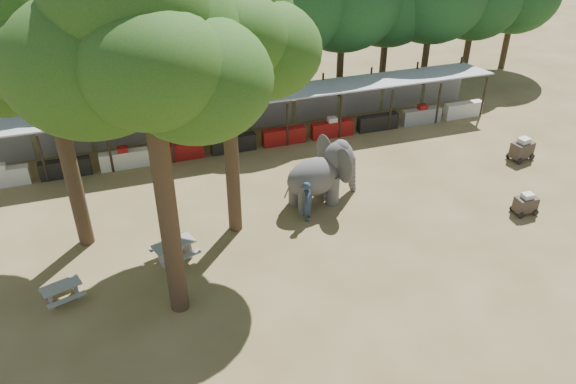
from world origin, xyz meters
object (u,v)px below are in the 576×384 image
object	(u,v)px
cart_front	(526,204)
cart_back	(522,149)
yard_tree_left	(37,42)
picnic_table_near	(62,291)
yard_tree_center	(140,47)
handler	(308,201)
yard_tree_back	(219,24)
picnic_table_far	(174,249)
elephant	(323,174)

from	to	relation	value
cart_front	cart_back	world-z (taller)	cart_back
yard_tree_left	picnic_table_near	world-z (taller)	yard_tree_left
yard_tree_center	cart_back	world-z (taller)	yard_tree_center
cart_front	handler	bearing A→B (deg)	165.77
yard_tree_center	cart_back	xyz separation A→B (m)	(18.56, 5.15, -8.61)
yard_tree_back	picnic_table_near	xyz separation A→B (m)	(-6.74, -2.55, -8.11)
yard_tree_center	picnic_table_far	bearing A→B (deg)	81.25
elephant	handler	xyz separation A→B (m)	(-1.14, -1.20, -0.50)
yard_tree_left	yard_tree_back	xyz separation A→B (m)	(6.00, -1.00, 0.34)
yard_tree_back	cart_back	xyz separation A→B (m)	(15.56, 1.15, -7.95)
yard_tree_center	handler	xyz separation A→B (m)	(6.24, 3.49, -8.28)
picnic_table_near	picnic_table_far	xyz separation A→B (m)	(4.12, 1.05, 0.08)
yard_tree_back	picnic_table_near	distance (m)	10.84
handler	picnic_table_near	bearing A→B (deg)	123.48
elephant	cart_front	bearing A→B (deg)	-36.71
yard_tree_back	yard_tree_center	bearing A→B (deg)	-126.86
yard_tree_back	picnic_table_far	world-z (taller)	yard_tree_back
yard_tree_back	elephant	world-z (taller)	yard_tree_back
picnic_table_near	cart_back	size ratio (longest dim) A/B	1.20
yard_tree_left	picnic_table_near	distance (m)	8.57
picnic_table_near	picnic_table_far	bearing A→B (deg)	-3.55
yard_tree_left	picnic_table_far	xyz separation A→B (m)	(3.39, -2.50, -7.68)
elephant	picnic_table_near	xyz separation A→B (m)	(-11.12, -3.24, -0.98)
elephant	cart_front	distance (m)	8.96
cart_front	picnic_table_far	bearing A→B (deg)	175.41
picnic_table_far	yard_tree_back	bearing A→B (deg)	11.97
handler	cart_front	distance (m)	9.58
yard_tree_left	elephant	size ratio (longest dim) A/B	2.89
elephant	handler	world-z (taller)	elephant
yard_tree_left	cart_back	bearing A→B (deg)	0.41
yard_tree_left	handler	xyz separation A→B (m)	(9.24, -1.51, -7.28)
yard_tree_center	cart_back	distance (m)	21.10
elephant	cart_back	bearing A→B (deg)	-9.26
yard_tree_back	cart_front	distance (m)	15.15
cart_front	cart_back	bearing A→B (deg)	55.27
yard_tree_left	cart_front	xyz separation A→B (m)	(18.46, -4.09, -7.70)
yard_tree_center	handler	size ratio (longest dim) A/B	6.51
picnic_table_near	yard_tree_left	bearing A→B (deg)	60.48
yard_tree_left	picnic_table_far	distance (m)	8.76
handler	cart_front	bearing A→B (deg)	-83.73
yard_tree_center	cart_front	xyz separation A→B (m)	(15.46, 0.91, -8.71)
yard_tree_center	handler	world-z (taller)	yard_tree_center
yard_tree_center	elephant	xyz separation A→B (m)	(7.38, 4.69, -7.79)
yard_tree_left	yard_tree_center	world-z (taller)	yard_tree_center
yard_tree_center	cart_back	bearing A→B (deg)	15.52
yard_tree_back	handler	bearing A→B (deg)	-8.87
yard_tree_left	picnic_table_far	world-z (taller)	yard_tree_left
picnic_table_near	cart_back	world-z (taller)	cart_back
elephant	picnic_table_near	world-z (taller)	elephant
picnic_table_near	cart_front	world-z (taller)	cart_front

